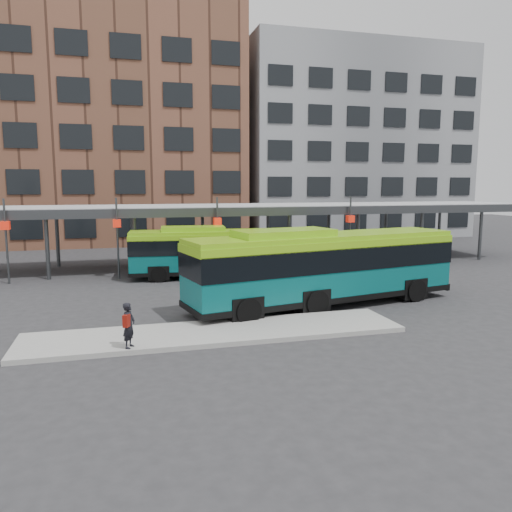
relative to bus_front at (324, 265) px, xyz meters
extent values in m
plane|color=#28282B|center=(-0.14, -0.27, -1.88)|extent=(120.00, 120.00, 0.00)
cube|color=gray|center=(-5.64, -3.27, -1.79)|extent=(14.00, 3.00, 0.18)
cube|color=#999B9E|center=(-0.14, 12.73, 2.12)|extent=(40.00, 6.00, 0.35)
cube|color=#383A3D|center=(-0.14, 9.73, 1.97)|extent=(40.00, 0.15, 0.55)
cylinder|color=#383A3D|center=(-13.14, 10.23, 0.02)|extent=(0.24, 0.24, 3.80)
cylinder|color=#383A3D|center=(-13.14, 15.23, 0.02)|extent=(0.24, 0.24, 3.80)
cylinder|color=#383A3D|center=(-8.14, 10.23, 0.02)|extent=(0.24, 0.24, 3.80)
cylinder|color=#383A3D|center=(-8.14, 15.23, 0.02)|extent=(0.24, 0.24, 3.80)
cylinder|color=#383A3D|center=(-3.14, 10.23, 0.02)|extent=(0.24, 0.24, 3.80)
cylinder|color=#383A3D|center=(-3.14, 15.23, 0.02)|extent=(0.24, 0.24, 3.80)
cylinder|color=#383A3D|center=(1.86, 10.23, 0.02)|extent=(0.24, 0.24, 3.80)
cylinder|color=#383A3D|center=(1.86, 15.23, 0.02)|extent=(0.24, 0.24, 3.80)
cylinder|color=#383A3D|center=(6.86, 10.23, 0.02)|extent=(0.24, 0.24, 3.80)
cylinder|color=#383A3D|center=(6.86, 15.23, 0.02)|extent=(0.24, 0.24, 3.80)
cylinder|color=#383A3D|center=(11.86, 10.23, 0.02)|extent=(0.24, 0.24, 3.80)
cylinder|color=#383A3D|center=(11.86, 15.23, 0.02)|extent=(0.24, 0.24, 3.80)
cylinder|color=#383A3D|center=(16.86, 10.23, 0.02)|extent=(0.24, 0.24, 3.80)
cylinder|color=#383A3D|center=(16.86, 15.23, 0.02)|extent=(0.24, 0.24, 3.80)
cylinder|color=#383A3D|center=(-15.14, 9.43, 0.52)|extent=(0.12, 0.12, 4.80)
cube|color=red|center=(-15.14, 9.43, 1.42)|extent=(0.45, 0.45, 0.45)
cylinder|color=#383A3D|center=(-9.14, 9.43, 0.52)|extent=(0.12, 0.12, 4.80)
cube|color=red|center=(-9.14, 9.43, 1.42)|extent=(0.45, 0.45, 0.45)
cylinder|color=#383A3D|center=(-3.14, 9.43, 0.52)|extent=(0.12, 0.12, 4.80)
cube|color=red|center=(-3.14, 9.43, 1.42)|extent=(0.45, 0.45, 0.45)
cylinder|color=#383A3D|center=(5.86, 9.43, 0.52)|extent=(0.12, 0.12, 4.80)
cube|color=red|center=(5.86, 9.43, 1.42)|extent=(0.45, 0.45, 0.45)
cube|color=brown|center=(-10.14, 31.73, 9.12)|extent=(26.00, 14.00, 22.00)
cube|color=slate|center=(15.86, 31.73, 8.12)|extent=(24.00, 14.00, 20.00)
cube|color=#075354|center=(0.05, 0.01, -0.14)|extent=(13.30, 5.24, 2.71)
cube|color=black|center=(0.05, 0.01, 0.40)|extent=(13.37, 5.32, 1.03)
cube|color=#77B412|center=(0.05, 0.01, 1.32)|extent=(13.28, 5.14, 0.22)
cube|color=#77B412|center=(-2.08, -0.42, 1.54)|extent=(4.64, 2.78, 0.38)
cube|color=black|center=(0.05, 0.01, -1.37)|extent=(13.38, 5.32, 0.26)
cylinder|color=black|center=(4.57, -0.43, -1.34)|extent=(1.13, 0.53, 1.09)
cylinder|color=black|center=(4.04, 2.17, -1.34)|extent=(1.13, 0.53, 1.09)
cylinder|color=black|center=(-0.96, -1.55, -1.34)|extent=(1.13, 0.53, 1.09)
cylinder|color=black|center=(-1.49, 1.05, -1.34)|extent=(1.13, 0.53, 1.09)
cylinder|color=black|center=(-4.15, -2.19, -1.34)|extent=(1.13, 0.53, 1.09)
cylinder|color=black|center=(-4.68, 0.40, -1.34)|extent=(1.13, 0.53, 1.09)
cube|color=#075354|center=(-2.94, 8.37, -0.39)|extent=(11.34, 3.40, 2.33)
cube|color=black|center=(-2.94, 8.37, 0.07)|extent=(11.39, 3.46, 0.88)
cube|color=#77B412|center=(-2.94, 8.37, 0.87)|extent=(11.33, 3.30, 0.19)
cube|color=#77B412|center=(-4.79, 8.55, 1.05)|extent=(3.87, 2.03, 0.33)
cube|color=black|center=(-2.94, 8.37, -1.44)|extent=(11.40, 3.46, 0.22)
cylinder|color=black|center=(0.66, 6.88, -1.41)|extent=(0.95, 0.37, 0.93)
cylinder|color=black|center=(0.88, 9.14, -1.41)|extent=(0.95, 0.37, 0.93)
cylinder|color=black|center=(-4.16, 7.35, -1.41)|extent=(0.95, 0.37, 0.93)
cylinder|color=black|center=(-3.94, 9.61, -1.41)|extent=(0.95, 0.37, 0.93)
cylinder|color=black|center=(-6.93, 7.62, -1.41)|extent=(0.95, 0.37, 0.93)
cylinder|color=black|center=(-6.71, 9.88, -1.41)|extent=(0.95, 0.37, 0.93)
imported|color=black|center=(-8.79, -4.47, -0.94)|extent=(0.56, 0.66, 1.52)
cube|color=maroon|center=(-8.87, -4.63, -0.73)|extent=(0.27, 0.33, 0.41)
imported|color=slate|center=(10.96, 12.08, -1.41)|extent=(1.86, 0.86, 0.94)
imported|color=slate|center=(11.53, 11.43, -1.34)|extent=(1.85, 0.87, 1.07)
imported|color=slate|center=(12.03, 12.09, -1.40)|extent=(1.92, 1.09, 0.96)
imported|color=slate|center=(13.29, 11.84, -1.42)|extent=(1.55, 0.50, 0.92)
imported|color=slate|center=(13.25, 11.78, -1.40)|extent=(1.92, 1.16, 0.95)
camera|label=1|loc=(-8.94, -20.98, 3.65)|focal=35.00mm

